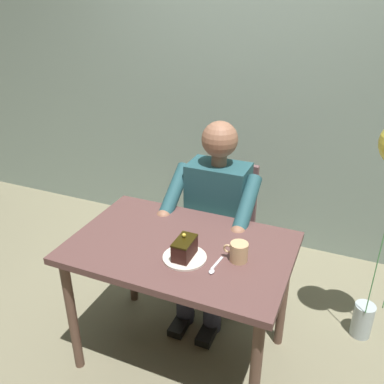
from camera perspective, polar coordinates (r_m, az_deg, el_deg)
name	(u,v)px	position (r m, az deg, el deg)	size (l,w,h in m)	color
ground_plane	(182,353)	(2.55, -1.39, -21.32)	(14.00, 14.00, 0.00)	gray
cafe_rear_panel	(264,50)	(3.11, 9.90, 18.80)	(6.40, 0.12, 3.00)	gray
dining_table	(181,260)	(2.12, -1.58, -9.34)	(1.10, 0.72, 0.74)	brown
chair	(222,226)	(2.70, 4.15, -4.66)	(0.42, 0.42, 0.90)	brown
seated_person	(213,219)	(2.49, 2.93, -3.71)	(0.53, 0.58, 1.22)	#234D55
dessert_plate	(185,257)	(1.97, -1.02, -9.02)	(0.21, 0.21, 0.01)	silver
cake_slice	(185,248)	(1.94, -1.04, -7.76)	(0.08, 0.14, 0.11)	#341712
coffee_cup	(239,252)	(1.94, 6.46, -8.18)	(0.12, 0.08, 0.09)	tan
dessert_spoon	(214,268)	(1.91, 3.08, -10.40)	(0.03, 0.14, 0.01)	silver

